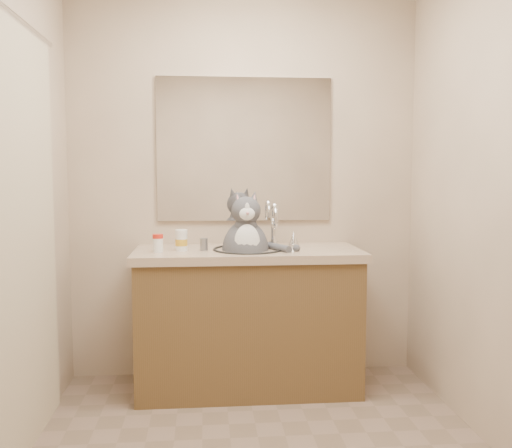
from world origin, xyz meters
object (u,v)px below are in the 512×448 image
(pill_bottle_orange, at_px, (181,241))
(pill_bottle_redcap, at_px, (158,243))
(cat, at_px, (246,247))
(grey_canister, at_px, (204,244))

(pill_bottle_orange, bearing_deg, pill_bottle_redcap, -157.69)
(cat, distance_m, pill_bottle_orange, 0.38)
(pill_bottle_redcap, xyz_separation_m, grey_canister, (0.26, 0.05, -0.02))
(pill_bottle_orange, distance_m, grey_canister, 0.13)
(cat, relative_size, pill_bottle_redcap, 5.36)
(cat, height_order, grey_canister, cat)
(pill_bottle_redcap, bearing_deg, pill_bottle_orange, 22.31)
(pill_bottle_redcap, bearing_deg, cat, 5.33)
(cat, height_order, pill_bottle_redcap, cat)
(pill_bottle_redcap, distance_m, pill_bottle_orange, 0.14)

